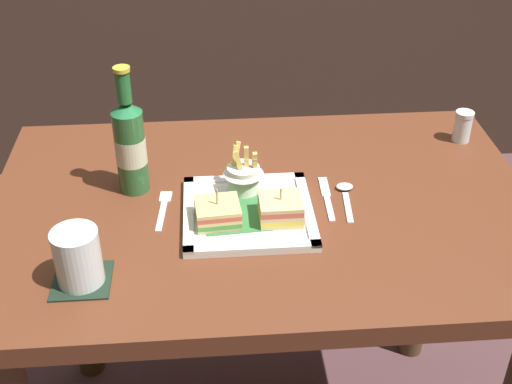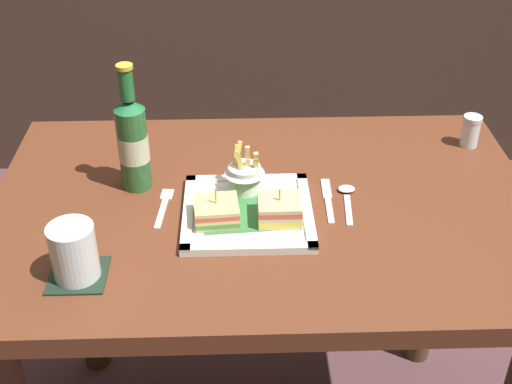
% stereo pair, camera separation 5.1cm
% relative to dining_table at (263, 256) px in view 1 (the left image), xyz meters
% --- Properties ---
extents(dining_table, '(1.11, 0.73, 0.77)m').
position_rel_dining_table_xyz_m(dining_table, '(0.00, 0.00, 0.00)').
color(dining_table, '#5A2C1A').
rests_on(dining_table, ground_plane).
extents(square_plate, '(0.25, 0.25, 0.02)m').
position_rel_dining_table_xyz_m(square_plate, '(-0.03, -0.04, 0.15)').
color(square_plate, white).
rests_on(square_plate, dining_table).
extents(sandwich_half_left, '(0.09, 0.08, 0.07)m').
position_rel_dining_table_xyz_m(sandwich_half_left, '(-0.09, -0.07, 0.17)').
color(sandwich_half_left, tan).
rests_on(sandwich_half_left, square_plate).
extents(sandwich_half_right, '(0.08, 0.08, 0.07)m').
position_rel_dining_table_xyz_m(sandwich_half_right, '(0.03, -0.07, 0.17)').
color(sandwich_half_right, '#DAB777').
rests_on(sandwich_half_right, square_plate).
extents(fries_cup, '(0.08, 0.08, 0.10)m').
position_rel_dining_table_xyz_m(fries_cup, '(-0.04, 0.03, 0.19)').
color(fries_cup, white).
rests_on(fries_cup, square_plate).
extents(beer_bottle, '(0.06, 0.06, 0.27)m').
position_rel_dining_table_xyz_m(beer_bottle, '(-0.26, 0.07, 0.24)').
color(beer_bottle, '#2C5F2F').
rests_on(beer_bottle, dining_table).
extents(drink_coaster, '(0.10, 0.10, 0.00)m').
position_rel_dining_table_xyz_m(drink_coaster, '(-0.33, -0.22, 0.14)').
color(drink_coaster, black).
rests_on(drink_coaster, dining_table).
extents(water_glass, '(0.08, 0.08, 0.10)m').
position_rel_dining_table_xyz_m(water_glass, '(-0.33, -0.22, 0.19)').
color(water_glass, silver).
rests_on(water_glass, dining_table).
extents(fork, '(0.03, 0.14, 0.00)m').
position_rel_dining_table_xyz_m(fork, '(-0.20, -0.01, 0.14)').
color(fork, silver).
rests_on(fork, dining_table).
extents(knife, '(0.02, 0.16, 0.00)m').
position_rel_dining_table_xyz_m(knife, '(0.13, 0.01, 0.14)').
color(knife, silver).
rests_on(knife, dining_table).
extents(spoon, '(0.03, 0.14, 0.01)m').
position_rel_dining_table_xyz_m(spoon, '(0.17, 0.02, 0.14)').
color(spoon, silver).
rests_on(spoon, dining_table).
extents(salt_shaker, '(0.04, 0.04, 0.07)m').
position_rel_dining_table_xyz_m(salt_shaker, '(0.48, 0.22, 0.17)').
color(salt_shaker, silver).
rests_on(salt_shaker, dining_table).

